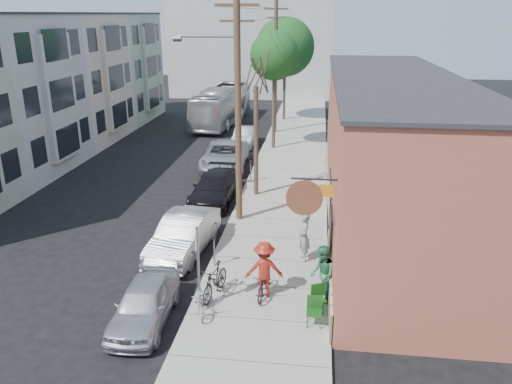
# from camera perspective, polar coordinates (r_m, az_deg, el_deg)

# --- Properties ---
(ground) EXTENTS (120.00, 120.00, 0.00)m
(ground) POSITION_cam_1_polar(r_m,az_deg,el_deg) (20.17, -10.60, -7.24)
(ground) COLOR black
(sidewalk) EXTENTS (4.50, 58.00, 0.15)m
(sidewalk) POSITION_cam_1_polar(r_m,az_deg,el_deg) (29.49, 3.72, 2.01)
(sidewalk) COLOR #9C9B91
(sidewalk) RESTS_ON ground
(cafe_building) EXTENTS (6.60, 20.20, 6.61)m
(cafe_building) POSITION_cam_1_polar(r_m,az_deg,el_deg) (22.99, 14.82, 4.63)
(cafe_building) COLOR #A4533D
(cafe_building) RESTS_ON ground
(apartment_row) EXTENTS (6.30, 32.00, 9.00)m
(apartment_row) POSITION_cam_1_polar(r_m,az_deg,el_deg) (36.03, -22.76, 11.02)
(apartment_row) COLOR #A5B69A
(apartment_row) RESTS_ON ground
(end_cap_building) EXTENTS (18.00, 8.00, 12.00)m
(end_cap_building) POSITION_cam_1_polar(r_m,az_deg,el_deg) (59.65, -0.40, 16.83)
(end_cap_building) COLOR #B5B6B0
(end_cap_building) RESTS_ON ground
(sign_post) EXTENTS (0.07, 0.45, 2.80)m
(sign_post) POSITION_cam_1_polar(r_m,az_deg,el_deg) (15.69, -6.63, -7.74)
(sign_post) COLOR slate
(sign_post) RESTS_ON sidewalk
(parking_meter_near) EXTENTS (0.14, 0.14, 1.24)m
(parking_meter_near) POSITION_cam_1_polar(r_m,az_deg,el_deg) (18.51, -4.82, -6.12)
(parking_meter_near) COLOR slate
(parking_meter_near) RESTS_ON sidewalk
(parking_meter_far) EXTENTS (0.14, 0.14, 1.24)m
(parking_meter_far) POSITION_cam_1_polar(r_m,az_deg,el_deg) (27.64, -0.63, 2.80)
(parking_meter_far) COLOR slate
(parking_meter_far) RESTS_ON sidewalk
(utility_pole_near) EXTENTS (3.57, 0.28, 10.00)m
(utility_pole_near) POSITION_cam_1_polar(r_m,az_deg,el_deg) (21.49, -2.24, 10.01)
(utility_pole_near) COLOR #503A28
(utility_pole_near) RESTS_ON sidewalk
(utility_pole_far) EXTENTS (1.80, 0.28, 10.00)m
(utility_pole_far) POSITION_cam_1_polar(r_m,az_deg,el_deg) (39.20, 2.24, 14.32)
(utility_pole_far) COLOR #503A28
(utility_pole_far) RESTS_ON sidewalk
(tree_bare) EXTENTS (0.24, 0.24, 5.57)m
(tree_bare) POSITION_cam_1_polar(r_m,az_deg,el_deg) (25.21, 0.01, 5.74)
(tree_bare) COLOR #44392C
(tree_bare) RESTS_ON sidewalk
(tree_leafy_mid) EXTENTS (3.26, 3.26, 7.89)m
(tree_leafy_mid) POSITION_cam_1_polar(r_m,az_deg,el_deg) (34.18, 2.11, 15.26)
(tree_leafy_mid) COLOR #44392C
(tree_leafy_mid) RESTS_ON sidewalk
(tree_leafy_far) EXTENTS (4.98, 4.98, 8.69)m
(tree_leafy_far) POSITION_cam_1_polar(r_m,az_deg,el_deg) (44.17, 3.34, 16.22)
(tree_leafy_far) COLOR #44392C
(tree_leafy_far) RESTS_ON sidewalk
(patio_chair_a) EXTENTS (0.66, 0.66, 0.88)m
(patio_chair_a) POSITION_cam_1_polar(r_m,az_deg,el_deg) (16.11, 7.02, -12.05)
(patio_chair_a) COLOR #144714
(patio_chair_a) RESTS_ON sidewalk
(patio_chair_b) EXTENTS (0.50, 0.50, 0.88)m
(patio_chair_b) POSITION_cam_1_polar(r_m,az_deg,el_deg) (15.48, 6.67, -13.48)
(patio_chair_b) COLOR #144714
(patio_chair_b) RESTS_ON sidewalk
(patron_grey) EXTENTS (0.60, 0.79, 1.94)m
(patron_grey) POSITION_cam_1_polar(r_m,az_deg,el_deg) (18.90, 5.50, -5.11)
(patron_grey) COLOR gray
(patron_grey) RESTS_ON sidewalk
(patron_green) EXTENTS (0.87, 1.05, 1.95)m
(patron_green) POSITION_cam_1_polar(r_m,az_deg,el_deg) (16.38, 7.58, -9.32)
(patron_green) COLOR #2C6F4B
(patron_green) RESTS_ON sidewalk
(cyclist) EXTENTS (1.35, 0.91, 1.93)m
(cyclist) POSITION_cam_1_polar(r_m,az_deg,el_deg) (16.57, 0.94, -8.81)
(cyclist) COLOR maroon
(cyclist) RESTS_ON sidewalk
(cyclist_bike) EXTENTS (0.75, 1.72, 0.88)m
(cyclist_bike) POSITION_cam_1_polar(r_m,az_deg,el_deg) (16.83, 0.93, -10.39)
(cyclist_bike) COLOR black
(cyclist_bike) RESTS_ON sidewalk
(parked_bike_a) EXTENTS (0.93, 1.96, 1.13)m
(parked_bike_a) POSITION_cam_1_polar(r_m,az_deg,el_deg) (16.77, -4.73, -10.07)
(parked_bike_a) COLOR black
(parked_bike_a) RESTS_ON sidewalk
(parked_bike_b) EXTENTS (0.94, 1.68, 0.83)m
(parked_bike_b) POSITION_cam_1_polar(r_m,az_deg,el_deg) (16.07, -6.32, -12.21)
(parked_bike_b) COLOR gray
(parked_bike_b) RESTS_ON sidewalk
(car_0) EXTENTS (1.67, 3.90, 1.31)m
(car_0) POSITION_cam_1_polar(r_m,az_deg,el_deg) (16.04, -12.64, -12.29)
(car_0) COLOR #B1B3B9
(car_0) RESTS_ON ground
(car_1) EXTENTS (2.12, 4.86, 1.55)m
(car_1) POSITION_cam_1_polar(r_m,az_deg,el_deg) (20.00, -8.27, -4.86)
(car_1) COLOR #B7B9BF
(car_1) RESTS_ON ground
(car_2) EXTENTS (2.11, 4.94, 1.42)m
(car_2) POSITION_cam_1_polar(r_m,az_deg,el_deg) (25.34, -4.74, 0.49)
(car_2) COLOR black
(car_2) RESTS_ON ground
(car_3) EXTENTS (2.89, 5.78, 1.57)m
(car_3) POSITION_cam_1_polar(r_m,az_deg,el_deg) (30.83, -3.57, 4.18)
(car_3) COLOR #AFB2B7
(car_3) RESTS_ON ground
(car_4) EXTENTS (1.44, 4.06, 1.33)m
(car_4) POSITION_cam_1_polar(r_m,az_deg,el_deg) (36.12, -1.30, 6.34)
(car_4) COLOR #9FA3A7
(car_4) RESTS_ON ground
(bus) EXTENTS (3.39, 11.32, 3.11)m
(bus) POSITION_cam_1_polar(r_m,az_deg,el_deg) (43.67, -3.93, 9.83)
(bus) COLOR silver
(bus) RESTS_ON ground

